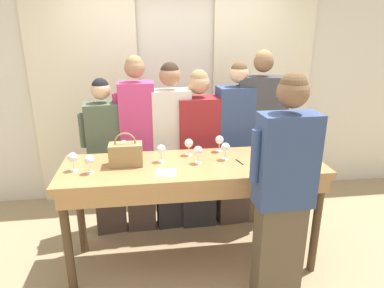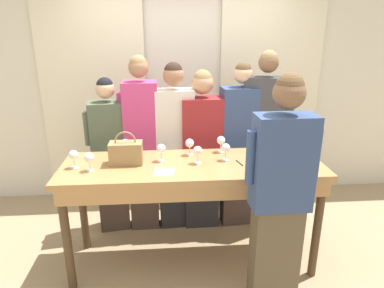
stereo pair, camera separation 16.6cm
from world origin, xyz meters
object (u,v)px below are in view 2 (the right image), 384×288
at_px(wine_glass_back_right, 190,143).
at_px(wine_glass_back_left, 221,141).
at_px(wine_glass_back_mid, 226,148).
at_px(guest_pink_top, 142,143).
at_px(wine_glass_center_right, 261,153).
at_px(handbag, 126,152).
at_px(wine_glass_front_right, 303,148).
at_px(wine_glass_center_mid, 74,155).
at_px(wine_glass_center_left, 161,149).
at_px(guest_striped_shirt, 202,150).
at_px(guest_navy_coat, 240,146).
at_px(guest_olive_jacket, 110,156).
at_px(wine_glass_near_host, 314,157).
at_px(host_pouring, 280,195).
at_px(wine_bottle, 265,160).
at_px(tasting_bar, 193,177).
at_px(guest_cream_sweater, 175,146).
at_px(wine_glass_front_mid, 126,144).
at_px(wine_glass_by_bottle, 198,151).
at_px(wine_glass_front_left, 89,158).
at_px(guest_beige_cap, 263,140).

bearing_deg(wine_glass_back_right, wine_glass_back_left, 10.61).
bearing_deg(wine_glass_back_mid, guest_pink_top, 141.60).
bearing_deg(wine_glass_back_left, wine_glass_center_right, -51.26).
bearing_deg(handbag, wine_glass_front_right, -0.91).
bearing_deg(wine_glass_center_mid, wine_glass_back_left, 12.70).
height_order(wine_glass_center_right, wine_glass_back_left, same).
xyz_separation_m(wine_glass_center_left, wine_glass_center_mid, (-0.71, -0.10, 0.00)).
xyz_separation_m(wine_glass_front_right, guest_striped_shirt, (-0.81, 0.64, -0.23)).
bearing_deg(guest_navy_coat, guest_olive_jacket, -180.00).
distance_m(wine_glass_center_left, wine_glass_center_mid, 0.72).
distance_m(wine_glass_near_host, host_pouring, 0.55).
relative_size(handbag, wine_glass_front_right, 1.86).
distance_m(wine_glass_near_host, guest_olive_jacket, 1.98).
distance_m(wine_bottle, wine_glass_back_mid, 0.41).
distance_m(wine_glass_center_left, wine_glass_back_mid, 0.56).
bearing_deg(wine_glass_center_right, host_pouring, -88.54).
distance_m(tasting_bar, wine_glass_center_mid, 1.00).
bearing_deg(wine_bottle, wine_glass_center_mid, 170.52).
xyz_separation_m(guest_olive_jacket, guest_cream_sweater, (0.66, 0.00, 0.09)).
distance_m(wine_glass_center_mid, host_pouring, 1.65).
bearing_deg(wine_glass_center_left, wine_glass_center_right, -11.27).
xyz_separation_m(guest_olive_jacket, guest_pink_top, (0.33, 0.00, 0.12)).
height_order(wine_bottle, wine_glass_front_mid, wine_bottle).
relative_size(wine_glass_front_right, wine_glass_by_bottle, 1.00).
bearing_deg(wine_bottle, wine_glass_center_left, 156.44).
bearing_deg(guest_navy_coat, wine_glass_front_right, -57.23).
distance_m(wine_glass_near_host, wine_glass_by_bottle, 0.94).
xyz_separation_m(wine_glass_front_left, host_pouring, (1.41, -0.48, -0.14)).
height_order(wine_glass_front_mid, wine_glass_back_right, same).
xyz_separation_m(wine_glass_back_left, guest_navy_coat, (0.27, 0.39, -0.19)).
height_order(wine_glass_back_mid, wine_glass_back_right, same).
bearing_deg(wine_bottle, guest_pink_top, 137.44).
relative_size(guest_cream_sweater, guest_striped_shirt, 1.04).
distance_m(wine_glass_back_right, guest_cream_sweater, 0.49).
distance_m(guest_olive_jacket, guest_navy_coat, 1.35).
distance_m(wine_glass_by_bottle, host_pouring, 0.79).
bearing_deg(wine_glass_front_mid, wine_glass_back_right, -3.83).
distance_m(wine_glass_front_right, guest_striped_shirt, 1.05).
distance_m(wine_glass_front_mid, guest_navy_coat, 1.22).
xyz_separation_m(wine_glass_center_mid, wine_glass_back_right, (0.96, 0.23, 0.00)).
bearing_deg(guest_beige_cap, wine_glass_near_host, -79.09).
bearing_deg(tasting_bar, guest_striped_shirt, 77.58).
bearing_deg(guest_olive_jacket, wine_glass_front_left, -93.01).
relative_size(wine_glass_near_host, guest_beige_cap, 0.08).
relative_size(guest_olive_jacket, guest_navy_coat, 0.92).
height_order(guest_pink_top, guest_navy_coat, guest_pink_top).
height_order(wine_glass_front_right, wine_glass_center_mid, same).
relative_size(wine_glass_front_right, wine_glass_center_left, 1.00).
xyz_separation_m(wine_glass_front_right, guest_beige_cap, (-0.16, 0.64, -0.14)).
height_order(wine_glass_back_left, guest_beige_cap, guest_beige_cap).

